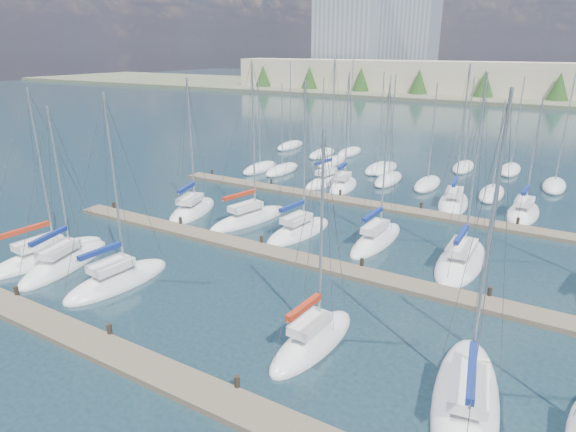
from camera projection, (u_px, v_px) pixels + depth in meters
The scene contains 20 objects.
ground at pixel (450, 150), 69.06m from camera, with size 400.00×400.00×0.00m, color #1F353F.
dock_near at pixel (155, 371), 21.90m from camera, with size 44.00×1.93×1.10m.
dock_mid at pixel (303, 260), 33.28m from camera, with size 44.00×1.93×1.10m.
dock_far at pixel (375, 206), 44.65m from camera, with size 44.00×1.93×1.10m.
sailboat_k at pixel (376, 240), 36.68m from camera, with size 2.57×8.13×12.37m.
sailboat_l at pixel (461, 261), 33.06m from camera, with size 2.93×8.88×13.36m.
sailboat_f at pixel (466, 401), 20.02m from camera, with size 4.09×9.86×13.55m.
sailboat_q at pixel (523, 213), 42.56m from camera, with size 2.83×7.34×10.77m.
sailboat_c at pixel (118, 280), 30.33m from camera, with size 3.45×7.60×12.45m.
sailboat_b at pixel (65, 263), 32.80m from camera, with size 4.45×8.51×11.37m.
sailboat_n at pixel (328, 181), 52.60m from camera, with size 3.47×7.88×13.83m.
sailboat_d at pixel (313, 341), 24.07m from camera, with size 2.68×6.96×11.48m.
sailboat_p at pixel (453, 203), 45.31m from camera, with size 3.58×8.16×13.44m.
sailboat_j at pixel (299, 231), 38.39m from camera, with size 3.60×7.69×12.60m.
sailboat_i at pixel (249, 218), 41.20m from camera, with size 4.28×8.78×13.83m.
sailboat_a at pixel (46, 256), 33.78m from camera, with size 3.33×8.85×12.40m.
sailboat_h at pixel (193, 210), 43.32m from camera, with size 4.65×7.78×12.43m.
sailboat_o at pixel (343, 186), 50.78m from camera, with size 3.30×6.78×12.47m.
distant_boats at pixel (382, 168), 57.85m from camera, with size 36.93×20.75×13.30m.
shoreline at pixel (477, 70), 145.87m from camera, with size 400.00×60.00×38.00m.
Camera 1 is at (14.52, -10.66, 14.12)m, focal length 30.00 mm.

